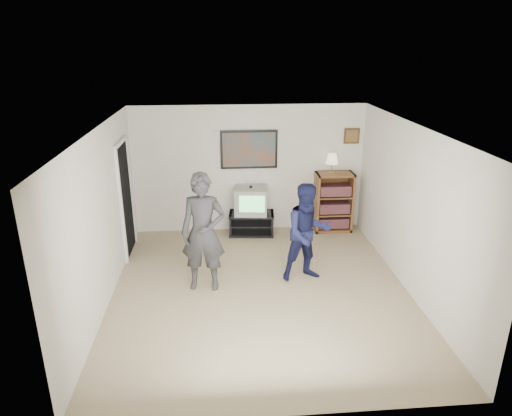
{
  "coord_description": "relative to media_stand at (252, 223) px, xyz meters",
  "views": [
    {
      "loc": [
        -0.59,
        -6.11,
        3.62
      ],
      "look_at": [
        -0.02,
        0.58,
        1.15
      ],
      "focal_mm": 32.0,
      "sensor_mm": 36.0,
      "label": 1
    }
  ],
  "objects": [
    {
      "name": "small_picture",
      "position": [
        1.97,
        0.25,
        1.66
      ],
      "size": [
        0.3,
        0.03,
        0.3
      ],
      "primitive_type": "cube",
      "color": "#3F2314",
      "rests_on": "room_shell"
    },
    {
      "name": "poster",
      "position": [
        -0.03,
        0.25,
        1.43
      ],
      "size": [
        1.1,
        0.03,
        0.75
      ],
      "primitive_type": "cube",
      "color": "black",
      "rests_on": "room_shell"
    },
    {
      "name": "controller_left",
      "position": [
        -0.88,
        -1.85,
        0.94
      ],
      "size": [
        0.07,
        0.12,
        0.03
      ],
      "primitive_type": "cube",
      "rotation": [
        0.0,
        0.0,
        0.34
      ],
      "color": "white",
      "rests_on": "person_tall"
    },
    {
      "name": "doorway",
      "position": [
        -2.26,
        -0.63,
        0.78
      ],
      "size": [
        0.03,
        0.85,
        2.0
      ],
      "primitive_type": "cube",
      "color": "black",
      "rests_on": "room_shell"
    },
    {
      "name": "person_tall",
      "position": [
        -0.87,
        -2.02,
        0.7
      ],
      "size": [
        0.71,
        0.51,
        1.84
      ],
      "primitive_type": "imported",
      "rotation": [
        0.0,
        0.0,
        -0.1
      ],
      "color": "#2F2F32",
      "rests_on": "room_shell"
    },
    {
      "name": "controller_right",
      "position": [
        0.77,
        -1.61,
        0.77
      ],
      "size": [
        0.08,
        0.13,
        0.04
      ],
      "primitive_type": "cube",
      "rotation": [
        0.0,
        0.0,
        -0.41
      ],
      "color": "white",
      "rests_on": "person_short"
    },
    {
      "name": "table_lamp",
      "position": [
        1.56,
        0.05,
        1.17
      ],
      "size": [
        0.25,
        0.25,
        0.39
      ],
      "primitive_type": null,
      "color": "beige",
      "rests_on": "bookshelf"
    },
    {
      "name": "person_short",
      "position": [
        0.74,
        -1.88,
        0.58
      ],
      "size": [
        0.87,
        0.74,
        1.59
      ],
      "primitive_type": "imported",
      "rotation": [
        0.0,
        0.0,
        0.18
      ],
      "color": "#15183B",
      "rests_on": "room_shell"
    },
    {
      "name": "room_shell",
      "position": [
        -0.03,
        -1.88,
        1.03
      ],
      "size": [
        4.51,
        5.0,
        2.51
      ],
      "color": "#8B7E58",
      "rests_on": "ground"
    },
    {
      "name": "media_stand",
      "position": [
        0.0,
        0.0,
        0.0
      ],
      "size": [
        0.91,
        0.56,
        0.44
      ],
      "rotation": [
        0.0,
        0.0,
        -0.09
      ],
      "color": "black",
      "rests_on": "room_shell"
    },
    {
      "name": "bookshelf",
      "position": [
        1.64,
        0.05,
        0.38
      ],
      "size": [
        0.73,
        0.42,
        1.2
      ],
      "primitive_type": null,
      "color": "brown",
      "rests_on": "room_shell"
    },
    {
      "name": "crt_television",
      "position": [
        -0.01,
        0.0,
        0.48
      ],
      "size": [
        0.67,
        0.59,
        0.52
      ],
      "primitive_type": null,
      "rotation": [
        0.0,
        0.0,
        -0.11
      ],
      "color": "#989793",
      "rests_on": "media_stand"
    },
    {
      "name": "air_vent",
      "position": [
        -0.58,
        0.25,
        1.73
      ],
      "size": [
        0.28,
        0.02,
        0.14
      ],
      "primitive_type": "cube",
      "color": "white",
      "rests_on": "room_shell"
    }
  ]
}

